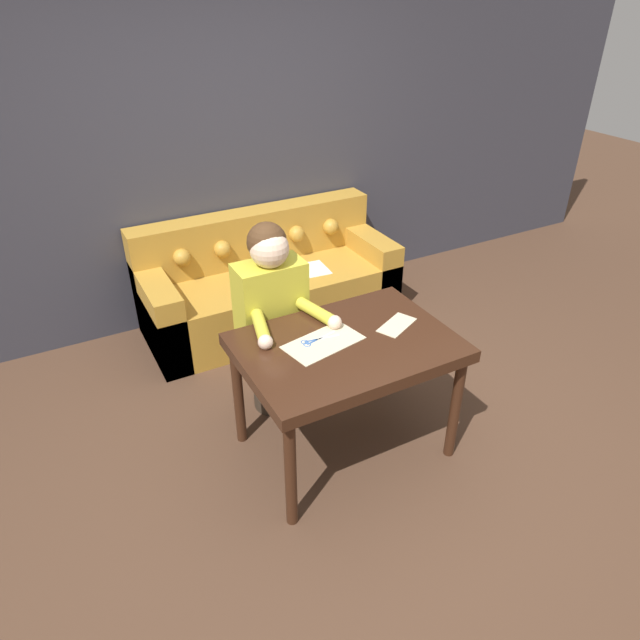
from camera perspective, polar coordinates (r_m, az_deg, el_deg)
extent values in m
plane|color=#4C3323|center=(3.51, 3.20, -12.35)|extent=(16.00, 16.00, 0.00)
cube|color=#383842|center=(4.48, -10.02, 16.35)|extent=(8.00, 0.06, 2.60)
cube|color=#381E11|center=(3.06, 2.67, -2.76)|extent=(1.14, 0.81, 0.07)
cylinder|color=#381E11|center=(2.88, -2.96, -15.12)|extent=(0.06, 0.06, 0.67)
cylinder|color=#381E11|center=(3.32, 13.36, -8.62)|extent=(0.06, 0.06, 0.67)
cylinder|color=#381E11|center=(3.36, -8.17, -7.43)|extent=(0.06, 0.06, 0.67)
cylinder|color=#381E11|center=(3.74, 6.58, -2.77)|extent=(0.06, 0.06, 0.67)
cube|color=#B7842D|center=(4.55, -4.89, 2.22)|extent=(1.96, 0.79, 0.44)
cube|color=#B7842D|center=(4.60, -6.60, 8.39)|extent=(1.96, 0.22, 0.41)
cube|color=#B7842D|center=(4.29, -15.73, 0.36)|extent=(0.20, 0.79, 0.60)
cube|color=#B7842D|center=(4.88, 4.58, 5.43)|extent=(0.20, 0.79, 0.60)
sphere|color=#B7842D|center=(4.31, -13.63, 6.09)|extent=(0.13, 0.13, 0.13)
sphere|color=#B7842D|center=(4.39, -9.72, 7.00)|extent=(0.13, 0.13, 0.13)
sphere|color=#B7842D|center=(4.49, -5.95, 7.84)|extent=(0.13, 0.13, 0.13)
sphere|color=#B7842D|center=(4.60, -2.35, 8.61)|extent=(0.13, 0.13, 0.13)
sphere|color=#B7842D|center=(4.74, 1.08, 9.31)|extent=(0.13, 0.13, 0.13)
cube|color=white|center=(4.48, -0.93, 5.07)|extent=(0.28, 0.28, 0.00)
cylinder|color=#33281E|center=(3.67, -4.59, -5.45)|extent=(0.28, 0.28, 0.46)
cube|color=gold|center=(3.39, -4.94, 1.45)|extent=(0.41, 0.22, 0.55)
sphere|color=beige|center=(3.20, -5.10, 7.13)|extent=(0.22, 0.22, 0.22)
sphere|color=#472D19|center=(3.22, -5.34, 7.77)|extent=(0.23, 0.23, 0.23)
cylinder|color=gold|center=(3.11, -5.92, -0.75)|extent=(0.14, 0.30, 0.07)
sphere|color=beige|center=(2.98, -5.48, -2.22)|extent=(0.08, 0.08, 0.08)
cylinder|color=gold|center=(3.23, -0.31, 0.79)|extent=(0.14, 0.30, 0.07)
sphere|color=beige|center=(3.14, 1.48, -0.24)|extent=(0.08, 0.08, 0.08)
cube|color=beige|center=(3.03, 0.33, -2.26)|extent=(0.45, 0.31, 0.00)
cube|color=beige|center=(3.20, 7.68, -0.50)|extent=(0.28, 0.22, 0.00)
cube|color=silver|center=(3.08, 0.68, -1.54)|extent=(0.12, 0.04, 0.00)
cube|color=#2D569E|center=(3.03, -0.72, -2.22)|extent=(0.08, 0.03, 0.00)
torus|color=#2D569E|center=(3.01, -1.28, -2.50)|extent=(0.04, 0.04, 0.01)
cube|color=silver|center=(3.07, 0.89, -1.73)|extent=(0.12, 0.03, 0.00)
cube|color=#2D569E|center=(3.04, -0.86, -2.10)|extent=(0.08, 0.02, 0.00)
torus|color=#2D569E|center=(3.03, -1.55, -2.24)|extent=(0.04, 0.04, 0.01)
cylinder|color=silver|center=(3.05, -0.16, -1.95)|extent=(0.01, 0.01, 0.01)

